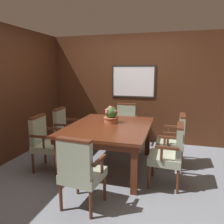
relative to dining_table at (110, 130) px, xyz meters
The scene contains 11 objects.
ground_plane 0.68m from the dining_table, 106.95° to the right, with size 14.00×14.00×0.00m, color gray.
wall_back 1.69m from the dining_table, 92.05° to the left, with size 7.20×0.08×2.45m.
wall_left 1.97m from the dining_table, behind, with size 0.06×7.20×2.45m.
dining_table is the anchor object (origin of this frame).
chair_head_far 1.23m from the dining_table, 90.17° to the left, with size 0.51×0.46×0.92m.
chair_left_near 1.09m from the dining_table, 159.28° to the right, with size 0.49×0.54×0.92m.
chair_left_far 1.10m from the dining_table, 160.22° to the left, with size 0.49×0.53×0.92m.
chair_right_far 1.13m from the dining_table, 18.53° to the left, with size 0.45×0.51×0.92m.
chair_head_near 1.23m from the dining_table, 89.92° to the right, with size 0.54×0.49×0.92m.
chair_right_near 1.08m from the dining_table, 19.21° to the right, with size 0.47×0.52×0.92m.
potted_plant 0.29m from the dining_table, 99.00° to the left, with size 0.26×0.26×0.30m.
Camera 1 is at (1.08, -3.22, 1.66)m, focal length 35.00 mm.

